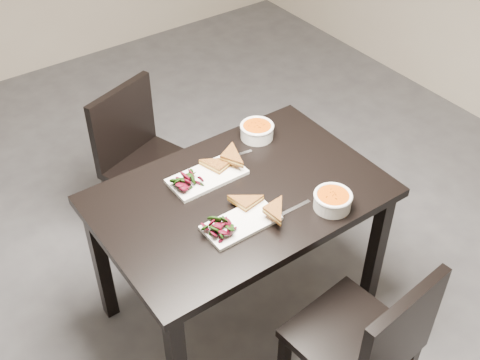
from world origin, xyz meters
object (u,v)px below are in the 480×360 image
(chair_near, at_px, (369,342))
(soup_bowl_far, at_px, (257,130))
(soup_bowl_near, at_px, (333,200))
(chair_far, at_px, (142,156))
(table, at_px, (240,210))
(plate_far, at_px, (207,177))
(plate_near, at_px, (241,223))

(chair_near, relative_size, soup_bowl_far, 5.32)
(soup_bowl_near, distance_m, soup_bowl_far, 0.57)
(chair_far, bearing_deg, chair_near, -103.55)
(table, bearing_deg, soup_bowl_far, 43.10)
(plate_far, bearing_deg, chair_near, -81.36)
(chair_near, xyz_separation_m, plate_near, (-0.18, 0.58, 0.27))
(chair_far, distance_m, soup_bowl_near, 1.16)
(soup_bowl_near, bearing_deg, plate_near, 159.63)
(plate_far, bearing_deg, soup_bowl_near, -55.14)
(plate_far, bearing_deg, soup_bowl_far, 18.02)
(soup_bowl_far, bearing_deg, plate_far, -161.98)
(chair_near, height_order, plate_near, chair_near)
(chair_near, xyz_separation_m, soup_bowl_near, (0.18, 0.44, 0.31))
(plate_near, distance_m, soup_bowl_far, 0.59)
(soup_bowl_near, xyz_separation_m, soup_bowl_far, (0.04, 0.57, 0.00))
(table, distance_m, soup_bowl_near, 0.41)
(table, height_order, plate_near, plate_near)
(chair_far, height_order, plate_far, chair_far)
(soup_bowl_near, bearing_deg, chair_far, 106.84)
(plate_near, xyz_separation_m, soup_bowl_far, (0.40, 0.43, 0.03))
(chair_far, distance_m, plate_near, 0.98)
(soup_bowl_far, bearing_deg, plate_near, -132.89)
(plate_near, xyz_separation_m, plate_far, (0.05, 0.32, 0.00))
(soup_bowl_far, bearing_deg, chair_far, 125.78)
(soup_bowl_near, distance_m, plate_far, 0.55)
(plate_near, bearing_deg, soup_bowl_near, -20.37)
(chair_near, bearing_deg, soup_bowl_near, 62.33)
(plate_far, relative_size, soup_bowl_far, 2.09)
(table, height_order, plate_far, plate_far)
(plate_near, height_order, plate_far, plate_far)
(plate_far, distance_m, soup_bowl_far, 0.37)
(chair_near, distance_m, chair_far, 1.52)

